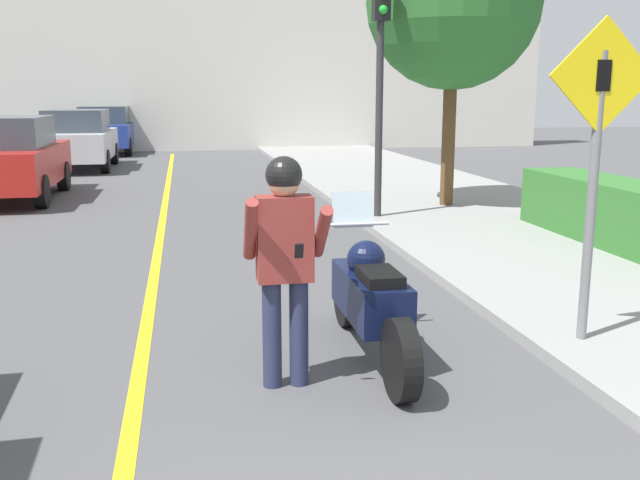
{
  "coord_description": "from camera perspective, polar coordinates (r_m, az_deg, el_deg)",
  "views": [
    {
      "loc": [
        -0.19,
        -2.02,
        2.13
      ],
      "look_at": [
        0.87,
        3.56,
        0.96
      ],
      "focal_mm": 40.0,
      "sensor_mm": 36.0,
      "label": 1
    }
  ],
  "objects": [
    {
      "name": "person_biker",
      "position": [
        5.11,
        -2.84,
        -0.7
      ],
      "size": [
        0.59,
        0.47,
        1.7
      ],
      "color": "#282D4C",
      "rests_on": "ground"
    },
    {
      "name": "hedge_row",
      "position": [
        10.28,
        23.72,
        1.72
      ],
      "size": [
        0.9,
        4.55,
        0.84
      ],
      "color": "#33702D",
      "rests_on": "sidewalk_curb"
    },
    {
      "name": "crossing_sign",
      "position": [
        6.13,
        21.22,
        6.65
      ],
      "size": [
        0.91,
        0.08,
        2.61
      ],
      "color": "slate",
      "rests_on": "sidewalk_curb"
    },
    {
      "name": "traffic_light",
      "position": [
        11.85,
        4.86,
        14.94
      ],
      "size": [
        0.26,
        0.3,
        3.91
      ],
      "color": "#2D2D30",
      "rests_on": "sidewalk_curb"
    },
    {
      "name": "parked_car_red",
      "position": [
        15.74,
        -23.7,
        6.04
      ],
      "size": [
        1.88,
        4.2,
        1.68
      ],
      "color": "black",
      "rests_on": "ground"
    },
    {
      "name": "parked_car_silver",
      "position": [
        21.55,
        -18.76,
        7.66
      ],
      "size": [
        1.88,
        4.2,
        1.68
      ],
      "color": "black",
      "rests_on": "ground"
    },
    {
      "name": "street_tree",
      "position": [
        13.35,
        10.63,
        18.22
      ],
      "size": [
        3.07,
        3.07,
        5.13
      ],
      "color": "brown",
      "rests_on": "sidewalk_curb"
    },
    {
      "name": "motorcycle",
      "position": [
        5.82,
        4.03,
        -4.7
      ],
      "size": [
        0.62,
        2.29,
        1.28
      ],
      "color": "black",
      "rests_on": "ground"
    },
    {
      "name": "building_backdrop",
      "position": [
        28.05,
        -10.71,
        14.33
      ],
      "size": [
        28.0,
        1.2,
        7.06
      ],
      "color": "beige",
      "rests_on": "ground"
    },
    {
      "name": "road_center_line",
      "position": [
        8.31,
        -13.24,
        -3.51
      ],
      "size": [
        0.12,
        36.0,
        0.01
      ],
      "color": "yellow",
      "rests_on": "ground"
    },
    {
      "name": "parked_car_blue",
      "position": [
        26.9,
        -16.74,
        8.46
      ],
      "size": [
        1.88,
        4.2,
        1.68
      ],
      "color": "black",
      "rests_on": "ground"
    }
  ]
}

